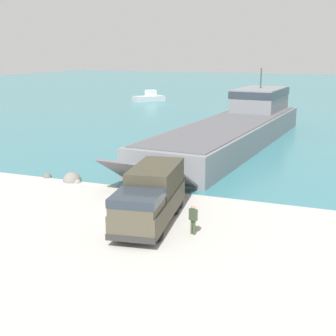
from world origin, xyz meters
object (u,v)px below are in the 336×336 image
Objects in this scene: soldier_on_ramp at (193,218)px; moored_boat_c at (149,98)px; landing_craft at (237,125)px; military_truck at (150,196)px.

moored_boat_c is (-29.59, 61.96, -0.23)m from soldier_on_ramp.
landing_craft is 25.86m from military_truck.
landing_craft reaches higher than military_truck.
military_truck is at bearing 156.06° from moored_boat_c.
landing_craft is 4.60× the size of military_truck.
soldier_on_ramp is at bearing 66.13° from military_truck.
landing_craft is at bearing -145.46° from soldier_on_ramp.
moored_boat_c is (-26.76, 61.17, -0.89)m from military_truck.
military_truck is 3.01m from soldier_on_ramp.
soldier_on_ramp is 68.66m from moored_boat_c.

